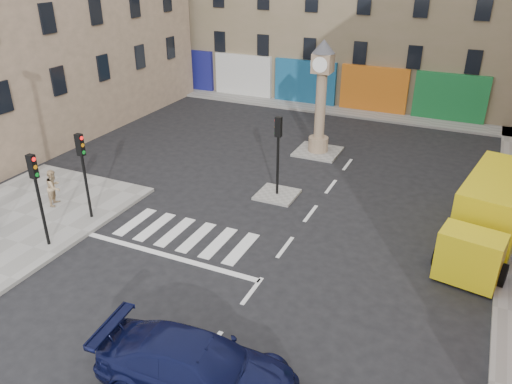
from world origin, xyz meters
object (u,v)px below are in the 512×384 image
Objects in this scene: traffic_light_island at (278,144)px; clock_pillar at (321,91)px; pedestrian_tan at (54,187)px; traffic_light_left_near at (37,186)px; traffic_light_left_far at (83,163)px; yellow_van at (491,213)px; navy_sedan at (197,368)px.

traffic_light_island is 0.61× the size of clock_pillar.
clock_pillar is at bearing -56.60° from pedestrian_tan.
traffic_light_left_near is at bearing -114.55° from clock_pillar.
traffic_light_left_far is at bearing -118.94° from clock_pillar.
clock_pillar is 0.84× the size of yellow_van.
traffic_light_island is at bearing -90.00° from clock_pillar.
traffic_light_left_far is at bearing 50.67° from navy_sedan.
clock_pillar reaches higher than pedestrian_tan.
traffic_light_island is 10.06m from pedestrian_tan.
traffic_light_island reaches higher than pedestrian_tan.
traffic_light_island is at bearing 51.07° from traffic_light_left_near.
pedestrian_tan is (-11.02, 6.27, 0.18)m from navy_sedan.
traffic_light_left_far is 0.51× the size of yellow_van.
traffic_light_left_near is 10.03m from traffic_light_island.
traffic_light_left_far is 16.16m from yellow_van.
clock_pillar is 14.23m from pedestrian_tan.
navy_sedan is 3.32× the size of pedestrian_tan.
yellow_van is at bearing 26.04° from traffic_light_left_near.
traffic_light_island reaches higher than navy_sedan.
traffic_light_left_near reaches higher than navy_sedan.
yellow_van is 4.49× the size of pedestrian_tan.
navy_sedan is 12.82m from yellow_van.
traffic_light_left_near reaches higher than yellow_van.
traffic_light_left_far reaches higher than pedestrian_tan.
traffic_light_left_near is at bearing -128.93° from traffic_light_island.
traffic_light_left_far is 2.77m from pedestrian_tan.
traffic_light_island is (6.30, 5.40, -0.03)m from traffic_light_left_far.
traffic_light_island is at bearing 7.30° from navy_sedan.
traffic_light_left_near is at bearing -90.00° from traffic_light_left_far.
traffic_light_left_far is at bearing -116.40° from pedestrian_tan.
traffic_light_left_near is 17.07m from yellow_van.
pedestrian_tan is (-2.21, 2.68, -1.66)m from traffic_light_left_near.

